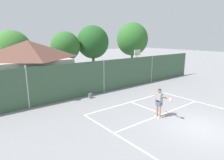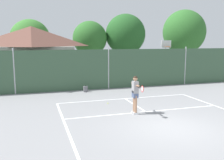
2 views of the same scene
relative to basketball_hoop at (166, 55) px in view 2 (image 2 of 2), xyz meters
name	(u,v)px [view 2 (image 2 of 2)]	position (x,y,z in m)	size (l,w,h in m)	color
ground_plane	(172,128)	(-5.36, -10.19, -2.31)	(120.00, 120.00, 0.00)	gray
court_markings	(164,123)	(-5.36, -9.55, -2.31)	(8.30, 11.10, 0.01)	white
chainlink_fence	(109,69)	(-5.36, -1.19, -0.86)	(26.09, 0.09, 3.05)	#38563D
basketball_hoop	(166,55)	(0.00, 0.00, 0.00)	(0.90, 0.67, 3.55)	#9E9EA3
clubhouse_building	(32,55)	(-10.69, 2.14, 0.09)	(6.50, 5.10, 4.65)	beige
treeline_backdrop	(118,35)	(-1.59, 7.65, 1.82)	(26.46, 4.65, 7.15)	brown
tennis_player	(135,91)	(-6.02, -7.88, -1.20)	(0.29, 1.44, 1.85)	silver
tennis_ball	(108,103)	(-6.72, -5.62, -2.28)	(0.07, 0.07, 0.07)	#CCE033
backpack_grey	(85,89)	(-7.26, -1.95, -2.12)	(0.28, 0.24, 0.46)	slate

